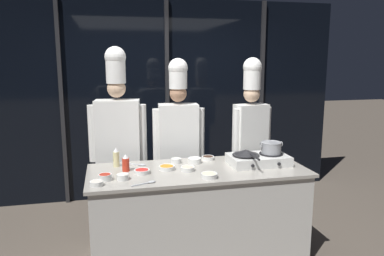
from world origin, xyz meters
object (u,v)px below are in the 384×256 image
(prep_bowl_chicken, at_px, (188,168))
(prep_bowl_garlic, at_px, (123,176))
(serving_spoon_slotted, at_px, (148,183))
(serving_spoon_solid, at_px, (139,164))
(squeeze_bottle_oil, at_px, (116,158))
(prep_bowl_soy_glaze, at_px, (208,158))
(stock_pot, at_px, (271,147))
(prep_bowl_bean_sprouts, at_px, (176,160))
(chef_head, at_px, (118,130))
(prep_bowl_rice, at_px, (195,160))
(chef_sous, at_px, (178,132))
(prep_bowl_onion, at_px, (97,183))
(chef_line, at_px, (251,127))
(prep_bowl_bell_pepper, at_px, (142,171))
(portable_stove, at_px, (258,159))
(frying_pan, at_px, (246,152))
(prep_bowl_noodles, at_px, (209,175))
(prep_bowl_carrots, at_px, (167,167))
(squeeze_bottle_chili, at_px, (126,163))
(prep_bowl_chili_flakes, at_px, (105,177))

(prep_bowl_chicken, bearing_deg, prep_bowl_garlic, -168.09)
(serving_spoon_slotted, xyz_separation_m, serving_spoon_solid, (-0.03, 0.56, 0.00))
(squeeze_bottle_oil, distance_m, prep_bowl_soy_glaze, 0.93)
(stock_pot, relative_size, prep_bowl_bean_sprouts, 2.22)
(prep_bowl_bean_sprouts, xyz_separation_m, chef_head, (-0.55, 0.48, 0.24))
(prep_bowl_rice, relative_size, chef_sous, 0.07)
(prep_bowl_onion, xyz_separation_m, chef_line, (1.70, 0.90, 0.24))
(prep_bowl_bell_pepper, relative_size, chef_line, 0.08)
(stock_pot, xyz_separation_m, prep_bowl_chicken, (-0.86, -0.06, -0.14))
(portable_stove, bearing_deg, stock_pot, 0.10)
(frying_pan, height_order, prep_bowl_noodles, frying_pan)
(squeeze_bottle_oil, bearing_deg, prep_bowl_noodles, -34.77)
(prep_bowl_bean_sprouts, bearing_deg, prep_bowl_carrots, -122.51)
(portable_stove, distance_m, stock_pot, 0.18)
(frying_pan, distance_m, chef_line, 0.69)
(frying_pan, xyz_separation_m, prep_bowl_bean_sprouts, (-0.65, 0.23, -0.10))
(stock_pot, bearing_deg, prep_bowl_bean_sprouts, 166.20)
(squeeze_bottle_chili, height_order, prep_bowl_chicken, squeeze_bottle_chili)
(frying_pan, relative_size, prep_bowl_bean_sprouts, 4.54)
(stock_pot, bearing_deg, serving_spoon_slotted, -165.25)
(squeeze_bottle_chili, height_order, chef_head, chef_head)
(squeeze_bottle_chili, bearing_deg, serving_spoon_slotted, -67.68)
(prep_bowl_chicken, relative_size, chef_head, 0.06)
(prep_bowl_noodles, bearing_deg, prep_bowl_bean_sprouts, 110.17)
(prep_bowl_chili_flakes, distance_m, chef_head, 0.91)
(prep_bowl_chili_flakes, bearing_deg, prep_bowl_rice, 21.77)
(prep_bowl_rice, distance_m, prep_bowl_onion, 1.06)
(prep_bowl_bean_sprouts, xyz_separation_m, prep_bowl_garlic, (-0.55, -0.41, 0.00))
(squeeze_bottle_chili, height_order, chef_line, chef_line)
(prep_bowl_bell_pepper, distance_m, prep_bowl_bean_sprouts, 0.45)
(squeeze_bottle_oil, bearing_deg, squeeze_bottle_chili, -65.11)
(serving_spoon_slotted, bearing_deg, squeeze_bottle_oil, 113.12)
(prep_bowl_rice, height_order, serving_spoon_solid, prep_bowl_rice)
(prep_bowl_carrots, distance_m, prep_bowl_chili_flakes, 0.60)
(prep_bowl_garlic, bearing_deg, squeeze_bottle_oil, 95.49)
(chef_line, bearing_deg, prep_bowl_chicken, 25.83)
(portable_stove, xyz_separation_m, squeeze_bottle_oil, (-1.37, 0.24, 0.04))
(prep_bowl_soy_glaze, xyz_separation_m, chef_head, (-0.89, 0.43, 0.25))
(chef_sous, bearing_deg, prep_bowl_bell_pepper, 61.36)
(prep_bowl_noodles, height_order, prep_bowl_chili_flakes, prep_bowl_chili_flakes)
(chef_head, bearing_deg, prep_bowl_garlic, 97.96)
(prep_bowl_chili_flakes, bearing_deg, prep_bowl_soy_glaze, 23.07)
(squeeze_bottle_oil, xyz_separation_m, prep_bowl_soy_glaze, (0.93, 0.04, -0.07))
(prep_bowl_bean_sprouts, bearing_deg, prep_bowl_chicken, -78.91)
(prep_bowl_garlic, bearing_deg, chef_sous, 52.70)
(prep_bowl_rice, bearing_deg, frying_pan, -22.16)
(prep_bowl_chili_flakes, relative_size, serving_spoon_solid, 0.54)
(prep_bowl_rice, bearing_deg, prep_bowl_chili_flakes, -158.23)
(prep_bowl_bell_pepper, bearing_deg, prep_bowl_chili_flakes, -159.93)
(frying_pan, bearing_deg, stock_pot, 0.92)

